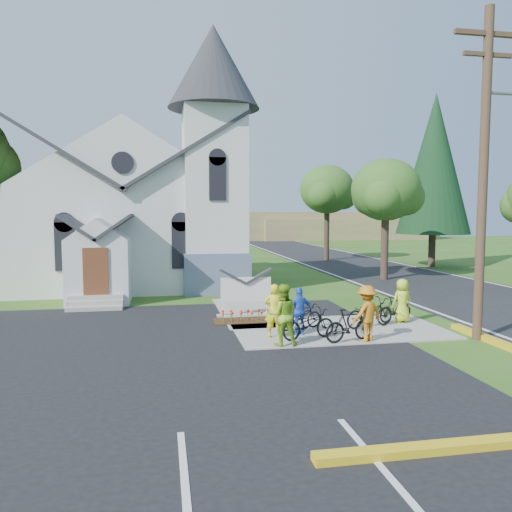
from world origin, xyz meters
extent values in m
plane|color=#325618|center=(0.00, 0.00, 0.00)|extent=(120.00, 120.00, 0.00)
cube|color=black|center=(-7.00, -2.00, 0.01)|extent=(20.00, 16.00, 0.02)
cube|color=black|center=(10.00, 15.00, 0.01)|extent=(8.00, 90.00, 0.02)
cube|color=gray|center=(1.50, 0.50, 0.03)|extent=(7.00, 4.00, 0.05)
cube|color=silver|center=(-6.00, 13.00, 2.50)|extent=(11.00, 9.00, 5.00)
cube|color=slate|center=(-1.70, 9.70, 1.00)|extent=(3.20, 3.20, 2.00)
cube|color=silver|center=(-1.70, 9.70, 4.50)|extent=(3.00, 3.00, 9.00)
cone|color=#28282D|center=(-1.70, 9.70, 11.00)|extent=(4.50, 4.50, 4.00)
cube|color=silver|center=(-7.00, 7.30, 1.40)|extent=(2.60, 2.40, 2.80)
cube|color=brown|center=(-7.00, 6.07, 1.50)|extent=(1.00, 0.10, 2.00)
cube|color=gray|center=(-1.20, 3.20, 0.05)|extent=(2.20, 0.40, 0.10)
cube|color=white|center=(-2.05, 3.20, 0.55)|extent=(0.12, 0.12, 1.00)
cube|color=white|center=(-0.35, 3.20, 0.55)|extent=(0.12, 0.12, 1.00)
cube|color=white|center=(-1.20, 3.20, 1.05)|extent=(1.90, 0.14, 0.90)
cube|color=#38210F|center=(-1.20, 2.30, 0.04)|extent=(2.60, 1.10, 0.07)
cylinder|color=#432F21|center=(5.30, -1.50, 5.00)|extent=(0.28, 0.28, 10.00)
cube|color=#432F21|center=(5.30, -1.50, 9.20)|extent=(2.20, 0.14, 0.14)
cube|color=#432F21|center=(5.30, -1.50, 8.60)|extent=(1.60, 0.12, 0.12)
cylinder|color=#37291E|center=(8.50, 12.00, 2.02)|extent=(0.44, 0.44, 4.05)
ellipsoid|color=#32551D|center=(8.50, 12.00, 5.25)|extent=(4.00, 4.00, 3.60)
cylinder|color=#37291E|center=(9.00, 24.00, 2.25)|extent=(0.44, 0.44, 4.50)
ellipsoid|color=#32551D|center=(9.00, 24.00, 5.82)|extent=(4.40, 4.40, 3.96)
cylinder|color=#37291E|center=(15.00, 18.00, 1.20)|extent=(0.50, 0.50, 2.40)
cone|color=black|center=(15.00, 18.00, 7.40)|extent=(5.20, 5.20, 10.00)
cube|color=olive|center=(6.00, 56.00, 2.00)|extent=(60.00, 8.00, 4.00)
cube|color=olive|center=(-10.00, 58.00, 2.80)|extent=(30.00, 6.00, 5.60)
cube|color=olive|center=(22.00, 54.00, 1.50)|extent=(25.00, 6.00, 3.00)
imported|color=yellow|center=(-0.89, -0.28, 0.89)|extent=(0.71, 0.58, 1.69)
imported|color=black|center=(0.11, -0.65, 0.52)|extent=(1.89, 1.03, 0.94)
imported|color=#80B822|center=(-0.84, -1.20, 0.96)|extent=(0.93, 0.75, 1.81)
imported|color=black|center=(1.24, -1.20, 0.56)|extent=(1.76, 0.85, 1.02)
imported|color=blue|center=(-0.01, -0.06, 0.81)|extent=(0.95, 0.53, 1.53)
imported|color=black|center=(0.23, 0.65, 0.48)|extent=(1.74, 1.10, 0.86)
imported|color=orange|center=(1.78, -1.20, 0.90)|extent=(1.25, 0.99, 1.70)
imported|color=black|center=(3.88, 1.14, 0.51)|extent=(1.60, 0.95, 0.93)
imported|color=#C1DF29|center=(4.06, 1.03, 0.82)|extent=(0.81, 0.58, 1.55)
imported|color=black|center=(2.60, 0.48, 0.55)|extent=(2.02, 1.16, 1.00)
camera|label=1|loc=(-4.26, -15.19, 3.94)|focal=35.00mm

